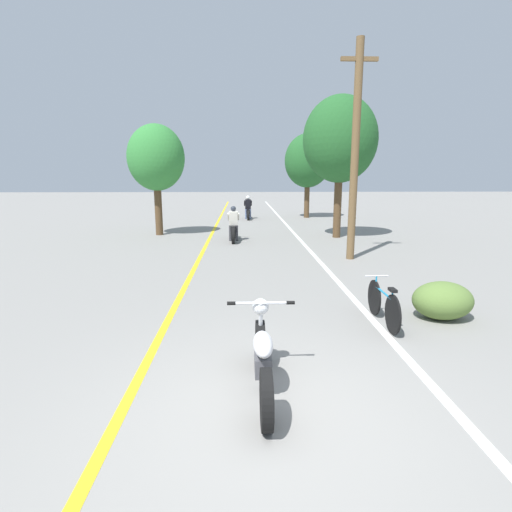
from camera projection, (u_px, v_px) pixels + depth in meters
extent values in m
plane|color=gray|center=(272.00, 412.00, 4.49)|extent=(120.00, 120.00, 0.00)
cube|color=yellow|center=(209.00, 239.00, 16.61)|extent=(0.14, 48.00, 0.01)
cube|color=white|center=(299.00, 239.00, 16.74)|extent=(0.14, 48.00, 0.01)
cylinder|color=brown|center=(355.00, 154.00, 12.09)|extent=(0.24, 0.24, 6.53)
cube|color=brown|center=(360.00, 59.00, 11.56)|extent=(1.10, 0.10, 0.12)
cylinder|color=#513A23|center=(338.00, 201.00, 16.83)|extent=(0.32, 0.32, 3.10)
ellipsoid|color=#235B28|center=(340.00, 139.00, 16.33)|extent=(3.06, 2.75, 3.52)
cylinder|color=#513A23|center=(307.00, 197.00, 24.87)|extent=(0.32, 0.32, 2.60)
ellipsoid|color=#235B28|center=(308.00, 161.00, 24.43)|extent=(2.84, 2.55, 3.26)
cylinder|color=#513A23|center=(158.00, 206.00, 17.62)|extent=(0.32, 0.32, 2.59)
ellipsoid|color=#337F38|center=(156.00, 158.00, 17.21)|extent=(2.46, 2.22, 2.83)
ellipsoid|color=#5B7A38|center=(442.00, 300.00, 7.37)|extent=(1.10, 0.88, 0.70)
cylinder|color=black|center=(260.00, 344.00, 5.54)|extent=(0.12, 0.65, 0.65)
cylinder|color=black|center=(266.00, 399.00, 4.16)|extent=(0.12, 0.65, 0.65)
ellipsoid|color=silver|center=(263.00, 344.00, 4.79)|extent=(0.24, 0.67, 0.21)
cube|color=#4C4C51|center=(263.00, 364.00, 4.84)|extent=(0.20, 0.36, 0.24)
cylinder|color=silver|center=(261.00, 324.00, 5.39)|extent=(0.06, 0.23, 0.66)
cylinder|color=silver|center=(261.00, 303.00, 5.23)|extent=(0.78, 0.04, 0.04)
cylinder|color=black|center=(231.00, 303.00, 5.22)|extent=(0.11, 0.05, 0.05)
cylinder|color=black|center=(291.00, 303.00, 5.25)|extent=(0.11, 0.05, 0.05)
sphere|color=silver|center=(261.00, 307.00, 5.34)|extent=(0.22, 0.22, 0.22)
cylinder|color=black|center=(234.00, 231.00, 16.84)|extent=(0.12, 0.64, 0.64)
cylinder|color=black|center=(233.00, 235.00, 15.51)|extent=(0.12, 0.64, 0.64)
cube|color=black|center=(234.00, 229.00, 16.14)|extent=(0.20, 0.87, 0.28)
cylinder|color=silver|center=(234.00, 215.00, 16.61)|extent=(0.50, 0.03, 0.03)
cylinder|color=#38383D|center=(230.00, 233.00, 16.12)|extent=(0.11, 0.11, 0.64)
cylinder|color=#38383D|center=(237.00, 233.00, 16.13)|extent=(0.11, 0.11, 0.64)
cube|color=silver|center=(233.00, 218.00, 16.04)|extent=(0.34, 0.28, 0.58)
cylinder|color=silver|center=(229.00, 217.00, 16.18)|extent=(0.08, 0.46, 0.35)
cylinder|color=silver|center=(238.00, 217.00, 16.19)|extent=(0.08, 0.46, 0.35)
sphere|color=#2D333D|center=(233.00, 209.00, 16.00)|extent=(0.21, 0.21, 0.21)
cylinder|color=black|center=(248.00, 213.00, 25.07)|extent=(0.12, 0.57, 0.57)
cylinder|color=black|center=(248.00, 215.00, 23.56)|extent=(0.12, 0.57, 0.57)
cube|color=black|center=(248.00, 211.00, 24.28)|extent=(0.20, 0.99, 0.28)
cylinder|color=silver|center=(248.00, 203.00, 24.85)|extent=(0.50, 0.03, 0.03)
cylinder|color=slate|center=(246.00, 214.00, 24.26)|extent=(0.11, 0.11, 0.61)
cylinder|color=slate|center=(250.00, 214.00, 24.27)|extent=(0.11, 0.11, 0.61)
cube|color=black|center=(248.00, 204.00, 24.18)|extent=(0.34, 0.28, 0.59)
cylinder|color=black|center=(245.00, 203.00, 24.32)|extent=(0.08, 0.47, 0.36)
cylinder|color=black|center=(251.00, 203.00, 24.33)|extent=(0.08, 0.47, 0.36)
sphere|color=white|center=(248.00, 198.00, 24.14)|extent=(0.23, 0.23, 0.23)
cylinder|color=black|center=(374.00, 297.00, 7.60)|extent=(0.04, 0.67, 0.67)
cylinder|color=black|center=(393.00, 315.00, 6.67)|extent=(0.04, 0.67, 0.67)
cylinder|color=#197FB2|center=(384.00, 293.00, 7.09)|extent=(0.04, 0.76, 0.04)
cylinder|color=#197FB2|center=(392.00, 302.00, 6.71)|extent=(0.03, 0.03, 0.40)
cube|color=black|center=(393.00, 290.00, 6.67)|extent=(0.10, 0.20, 0.05)
cylinder|color=#197FB2|center=(376.00, 287.00, 7.51)|extent=(0.03, 0.03, 0.44)
cylinder|color=silver|center=(377.00, 276.00, 7.47)|extent=(0.44, 0.03, 0.03)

